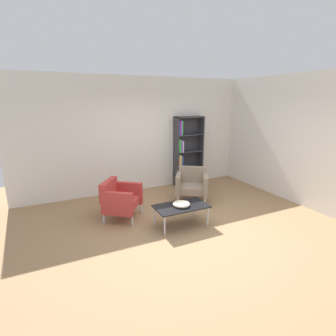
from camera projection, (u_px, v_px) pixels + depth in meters
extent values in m
plane|color=#9E7751|center=(189.00, 226.00, 4.88)|extent=(8.32, 8.32, 0.00)
cube|color=silver|center=(143.00, 135.00, 6.66)|extent=(6.40, 0.12, 2.90)
cube|color=silver|center=(281.00, 137.00, 6.21)|extent=(0.12, 5.20, 2.90)
cube|color=#333338|center=(176.00, 153.00, 6.94)|extent=(0.03, 0.30, 1.90)
cube|color=#333338|center=(200.00, 150.00, 7.26)|extent=(0.03, 0.30, 1.90)
cube|color=#333338|center=(189.00, 117.00, 6.86)|extent=(0.80, 0.30, 0.03)
cube|color=#333338|center=(188.00, 183.00, 7.34)|extent=(0.80, 0.30, 0.03)
cube|color=#333338|center=(186.00, 150.00, 7.22)|extent=(0.80, 0.02, 1.90)
cube|color=#333338|center=(188.00, 167.00, 7.21)|extent=(0.76, 0.28, 0.02)
cube|color=#333338|center=(189.00, 151.00, 7.10)|extent=(0.76, 0.28, 0.02)
cube|color=#333338|center=(189.00, 135.00, 6.98)|extent=(0.76, 0.28, 0.02)
cube|color=white|center=(177.00, 178.00, 7.12)|extent=(0.03, 0.23, 0.35)
cube|color=red|center=(179.00, 178.00, 7.12)|extent=(0.03, 0.20, 0.36)
cube|color=green|center=(179.00, 178.00, 7.15)|extent=(0.03, 0.25, 0.38)
cube|color=orange|center=(181.00, 178.00, 7.16)|extent=(0.02, 0.22, 0.34)
cube|color=orange|center=(178.00, 162.00, 6.98)|extent=(0.03, 0.19, 0.36)
cube|color=white|center=(179.00, 162.00, 7.00)|extent=(0.03, 0.21, 0.39)
cube|color=yellow|center=(180.00, 162.00, 7.02)|extent=(0.02, 0.23, 0.38)
cube|color=blue|center=(181.00, 162.00, 7.02)|extent=(0.03, 0.18, 0.35)
cube|color=green|center=(178.00, 146.00, 6.85)|extent=(0.03, 0.17, 0.35)
cube|color=green|center=(179.00, 146.00, 6.87)|extent=(0.04, 0.17, 0.34)
cube|color=purple|center=(180.00, 146.00, 6.91)|extent=(0.03, 0.22, 0.34)
cube|color=white|center=(182.00, 146.00, 6.93)|extent=(0.02, 0.22, 0.29)
cube|color=blue|center=(178.00, 130.00, 6.77)|extent=(0.02, 0.23, 0.27)
cube|color=purple|center=(180.00, 128.00, 6.75)|extent=(0.04, 0.17, 0.38)
cube|color=green|center=(181.00, 128.00, 6.77)|extent=(0.03, 0.17, 0.37)
cube|color=black|center=(181.00, 206.00, 4.82)|extent=(1.00, 0.56, 0.02)
cylinder|color=silver|center=(165.00, 226.00, 4.49)|extent=(0.03, 0.03, 0.38)
cylinder|color=silver|center=(208.00, 216.00, 4.86)|extent=(0.03, 0.03, 0.38)
cylinder|color=silver|center=(155.00, 216.00, 4.89)|extent=(0.03, 0.03, 0.38)
cylinder|color=silver|center=(195.00, 208.00, 5.26)|extent=(0.03, 0.03, 0.38)
cylinder|color=beige|center=(181.00, 205.00, 4.82)|extent=(0.13, 0.13, 0.02)
cylinder|color=beige|center=(181.00, 204.00, 4.81)|extent=(0.32, 0.32, 0.02)
torus|color=beige|center=(181.00, 204.00, 4.81)|extent=(0.32, 0.32, 0.02)
cube|color=#B73833|center=(122.00, 203.00, 5.15)|extent=(0.85, 0.86, 0.16)
cube|color=#B73833|center=(109.00, 189.00, 5.13)|extent=(0.47, 0.59, 0.38)
cube|color=#B73833|center=(117.00, 204.00, 4.83)|extent=(0.56, 0.45, 0.46)
cube|color=#B73833|center=(128.00, 193.00, 5.42)|extent=(0.56, 0.45, 0.46)
cylinder|color=silver|center=(132.00, 220.00, 4.86)|extent=(0.04, 0.04, 0.24)
cylinder|color=silver|center=(142.00, 207.00, 5.43)|extent=(0.04, 0.04, 0.24)
cylinder|color=silver|center=(104.00, 217.00, 4.97)|extent=(0.04, 0.04, 0.24)
cylinder|color=silver|center=(116.00, 205.00, 5.54)|extent=(0.04, 0.04, 0.24)
cube|color=gray|center=(192.00, 188.00, 6.01)|extent=(0.85, 0.83, 0.16)
cube|color=gray|center=(192.00, 174.00, 6.20)|extent=(0.61, 0.44, 0.38)
cube|color=gray|center=(179.00, 184.00, 6.00)|extent=(0.41, 0.58, 0.46)
cube|color=gray|center=(205.00, 185.00, 5.93)|extent=(0.41, 0.58, 0.46)
cylinder|color=silver|center=(178.00, 201.00, 5.80)|extent=(0.04, 0.04, 0.24)
cylinder|color=silver|center=(205.00, 202.00, 5.73)|extent=(0.04, 0.04, 0.24)
cylinder|color=silver|center=(180.00, 192.00, 6.35)|extent=(0.04, 0.04, 0.24)
cylinder|color=silver|center=(204.00, 193.00, 6.29)|extent=(0.04, 0.04, 0.24)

